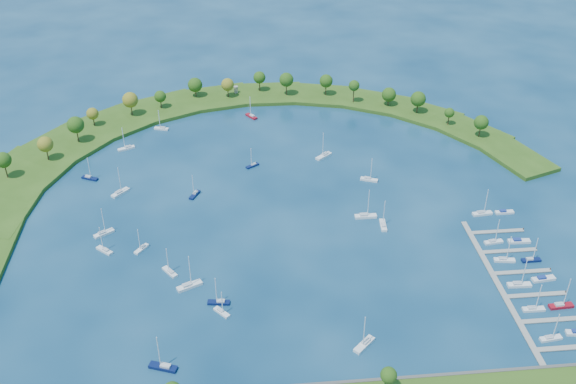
{
  "coord_description": "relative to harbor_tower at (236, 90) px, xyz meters",
  "views": [
    {
      "loc": [
        -18.28,
        -240.39,
        162.28
      ],
      "look_at": [
        5.0,
        5.0,
        4.0
      ],
      "focal_mm": 40.92,
      "sensor_mm": 36.0,
      "label": 1
    }
  ],
  "objects": [
    {
      "name": "ground",
      "position": [
        15.02,
        -119.29,
        -4.14
      ],
      "size": [
        700.0,
        700.0,
        0.0
      ],
      "primitive_type": "plane",
      "color": "#082948",
      "rests_on": "ground"
    },
    {
      "name": "moored_boat_5",
      "position": [
        -22.32,
        -170.21,
        -3.16
      ],
      "size": [
        9.92,
        6.61,
        14.24
      ],
      "rotation": [
        0.0,
        0.0,
        0.44
      ],
      "color": "white",
      "rests_on": "ground"
    },
    {
      "name": "moored_boat_1",
      "position": [
        59.52,
        -101.7,
        -3.23
      ],
      "size": [
        8.48,
        5.23,
        12.08
      ],
      "rotation": [
        0.0,
        0.0,
        5.9
      ],
      "color": "white",
      "rests_on": "ground"
    },
    {
      "name": "docked_boat_6",
      "position": [
        100.54,
        -166.3,
        -3.23
      ],
      "size": [
        8.42,
        3.41,
        12.03
      ],
      "rotation": [
        0.0,
        0.0,
        -0.14
      ],
      "color": "white",
      "rests_on": "ground"
    },
    {
      "name": "breakwater_trees",
      "position": [
        1.67,
        -30.89,
        6.25
      ],
      "size": [
        241.37,
        95.02,
        13.96
      ],
      "color": "#382314",
      "rests_on": "breakwater"
    },
    {
      "name": "docked_boat_3",
      "position": [
        111.03,
        -193.74,
        -3.2
      ],
      "size": [
        9.05,
        2.98,
        13.12
      ],
      "rotation": [
        0.0,
        0.0,
        0.05
      ],
      "color": "maroon",
      "rests_on": "ground"
    },
    {
      "name": "moored_boat_19",
      "position": [
        -56.86,
        -145.15,
        -3.24
      ],
      "size": [
        7.4,
        6.86,
        11.61
      ],
      "rotation": [
        0.0,
        0.0,
        2.42
      ],
      "color": "white",
      "rests_on": "ground"
    },
    {
      "name": "moored_boat_0",
      "position": [
        -29.99,
        -161.23,
        -3.25
      ],
      "size": [
        6.38,
        7.52,
        11.41
      ],
      "rotation": [
        0.0,
        0.0,
        2.21
      ],
      "color": "white",
      "rests_on": "ground"
    },
    {
      "name": "moored_boat_9",
      "position": [
        5.56,
        -83.47,
        -3.28
      ],
      "size": [
        6.87,
        5.39,
        10.18
      ],
      "rotation": [
        0.0,
        0.0,
        3.72
      ],
      "color": "#0A1542",
      "rests_on": "ground"
    },
    {
      "name": "docked_boat_4",
      "position": [
        100.53,
        -181.2,
        -3.2
      ],
      "size": [
        9.06,
        2.9,
        13.16
      ],
      "rotation": [
        0.0,
        0.0,
        -0.04
      ],
      "color": "white",
      "rests_on": "ground"
    },
    {
      "name": "moored_boat_16",
      "position": [
        -57.61,
        -60.1,
        -3.22
      ],
      "size": [
        8.76,
        5.76,
        12.56
      ],
      "rotation": [
        0.0,
        0.0,
        3.57
      ],
      "color": "white",
      "rests_on": "ground"
    },
    {
      "name": "moored_boat_14",
      "position": [
        -71.63,
        -87.94,
        -3.24
      ],
      "size": [
        8.18,
        5.41,
        11.74
      ],
      "rotation": [
        0.0,
        0.0,
        5.85
      ],
      "color": "#0A1542",
      "rests_on": "ground"
    },
    {
      "name": "docked_boat_5",
      "position": [
        110.99,
        -178.76,
        -3.46
      ],
      "size": [
        9.28,
        3.5,
        1.85
      ],
      "rotation": [
        0.0,
        0.0,
        0.11
      ],
      "color": "white",
      "rests_on": "ground"
    },
    {
      "name": "dock_system",
      "position": [
        100.32,
        -180.29,
        -3.79
      ],
      "size": [
        24.28,
        82.0,
        1.6
      ],
      "color": "gray",
      "rests_on": "ground"
    },
    {
      "name": "docked_boat_7",
      "position": [
        111.05,
        -167.27,
        -3.25
      ],
      "size": [
        7.65,
        2.29,
        11.19
      ],
      "rotation": [
        0.0,
        0.0,
        0.02
      ],
      "color": "#0A1542",
      "rests_on": "ground"
    },
    {
      "name": "moored_boat_2",
      "position": [
        -10.43,
        -185.37,
        -3.28
      ],
      "size": [
        6.09,
        6.52,
        10.25
      ],
      "rotation": [
        0.0,
        0.0,
        5.44
      ],
      "color": "white",
      "rests_on": "ground"
    },
    {
      "name": "docked_boat_8",
      "position": [
        100.55,
        -154.42,
        -3.25
      ],
      "size": [
        7.95,
        3.09,
        11.38
      ],
      "rotation": [
        0.0,
        0.0,
        0.12
      ],
      "color": "white",
      "rests_on": "ground"
    },
    {
      "name": "moored_boat_11",
      "position": [
        -58.79,
        -133.51,
        -3.21
      ],
      "size": [
        8.49,
        6.87,
        12.69
      ],
      "rotation": [
        0.0,
        0.0,
        0.6
      ],
      "color": "white",
      "rests_on": "ground"
    },
    {
      "name": "harbor_tower",
      "position": [
        0.0,
        0.0,
        0.0
      ],
      "size": [
        2.6,
        2.6,
        4.17
      ],
      "color": "gray",
      "rests_on": "breakwater"
    },
    {
      "name": "moored_boat_8",
      "position": [
        -55.72,
        -102.39,
        -3.18
      ],
      "size": [
        8.05,
        8.6,
        13.55
      ],
      "rotation": [
        0.0,
        0.0,
        0.84
      ],
      "color": "white",
      "rests_on": "ground"
    },
    {
      "name": "moored_boat_6",
      "position": [
        -41.29,
        -39.56,
        -3.25
      ],
      "size": [
        8.11,
        4.44,
        11.49
      ],
      "rotation": [
        0.0,
        0.0,
        2.84
      ],
      "color": "white",
      "rests_on": "ground"
    },
    {
      "name": "docked_boat_0",
      "position": [
        100.55,
        -208.75,
        -3.25
      ],
      "size": [
        7.9,
        3.05,
        11.32
      ],
      "rotation": [
        0.0,
        0.0,
        0.12
      ],
      "color": "white",
      "rests_on": "ground"
    },
    {
      "name": "moored_boat_12",
      "position": [
        37.1,
        -205.59,
        -3.18
      ],
      "size": [
        8.45,
        8.25,
        13.56
      ],
      "rotation": [
        0.0,
        0.0,
        3.91
      ],
      "color": "white",
      "rests_on": "ground"
    },
    {
      "name": "moored_boat_10",
      "position": [
        7.6,
        -29.36,
        -3.22
      ],
      "size": [
        6.67,
        8.19,
        12.27
      ],
      "rotation": [
        0.0,
        0.0,
        2.18
      ],
      "color": "maroon",
      "rests_on": "ground"
    },
    {
      "name": "docked_boat_10",
      "position": [
        102.93,
        -134.16,
        -3.21
      ],
      "size": [
        8.95,
        3.36,
        12.84
      ],
      "rotation": [
        0.0,
        0.0,
        0.11
      ],
      "color": "white",
      "rests_on": "ground"
    },
    {
      "name": "breakwater",
      "position": [
        -31.3,
        -70.58,
        -3.15
      ],
      "size": [
        286.74,
        247.64,
        2.0
      ],
      "color": "#2E4E14",
      "rests_on": "ground"
    },
    {
      "name": "moored_boat_4",
      "position": [
        -29.39,
        -209.33,
        -3.18
      ],
      "size": [
        9.69,
        5.67,
        13.76
      ],
      "rotation": [
        0.0,
        0.0,
        2.79
      ],
      "color": "#0A1542",
      "rests_on": "ground"
    },
    {
      "name": "moored_boat_3",
      "position": [
        41.5,
        -77.54,
        -3.17
      ],
      "size": [
        8.99,
        8.1,
        13.93
      ],
      "rotation": [
        0.0,
        0.0,
        3.83
      ],
      "color": "white",
      "rests_on": "ground"
    },
    {
      "name": "docked_boat_2",
      "position": [
        100.55,
        -194.38,
        -3.24
      ],
      "size": [
        8.05,
        2.38,
        11.78
      ],
      "rotation": [
        0.0,
        0.0,
        -0.02
      ],
      "color": "white",
      "rests_on": "ground"
    },
    {
      "name": "moored_boat_13",
      "position": [
        -42.18,
        -145.45,
        -3.27
      ],
      "size": [
        5.82,
        6.99,
        10.54
      ],
      "rotation": [
        0.0,
        0.0,
        4.09
      ],
      "color": "white",
      "rests_on": "ground"
    },
    {
      "name": "moored_boat_17",
      "position": [
        52.01,
        -131.45,
        -3.17
      ],
      "size": [
        9.47,
        2.67,
        13.92
      ],
      "rotation": [
        0.0,
        0.0,
        0.0
      ],
      "color": "white",
      "rests_on": "ground"
    },
    {
      "name": "moored_boat_15",
      "position": [
        58.19,
        -138.72,
        -3.22
      ],
      "size": [
        3.1,
        8.61,
        12.4
      ],
      "rotation": [
        0.0,
        0.0,
        1.48
      ],
      "color": "white",
      "rests_on": "ground"
    },
    {
      "name": "docked_boat_9",
      "position": [
        110.99,
        -154.97,
        -3.46
      ],
      "size": [
        9.14,
        2.95,
        1.84
      ],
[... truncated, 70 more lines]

